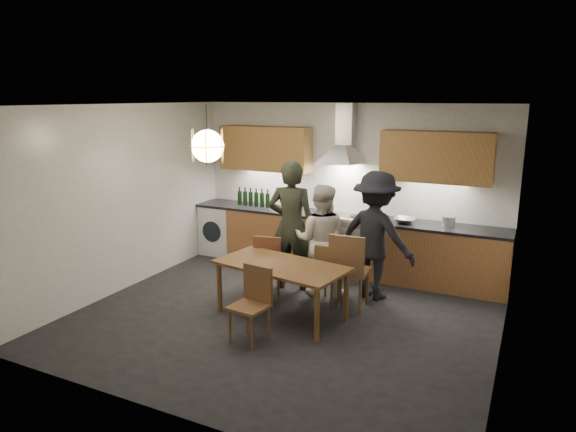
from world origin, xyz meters
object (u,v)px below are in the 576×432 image
at_px(dining_table, 281,270).
at_px(chair_back_left, 269,260).
at_px(person_mid, 321,240).
at_px(stock_pot, 449,221).
at_px(mixing_bowl, 404,220).
at_px(chair_front, 253,298).
at_px(person_right, 376,236).
at_px(person_left, 291,226).
at_px(wine_bottles, 253,197).

distance_m(dining_table, chair_back_left, 0.80).
distance_m(person_mid, stock_pot, 1.86).
relative_size(mixing_bowl, stock_pot, 1.66).
distance_m(chair_front, mixing_bowl, 2.83).
distance_m(chair_back_left, person_mid, 0.77).
bearing_deg(chair_front, mixing_bowl, 74.50).
distance_m(chair_back_left, person_right, 1.50).
height_order(chair_back_left, stock_pot, stock_pot).
distance_m(dining_table, stock_pot, 2.62).
height_order(dining_table, person_right, person_right).
distance_m(chair_back_left, stock_pot, 2.61).
relative_size(dining_table, person_mid, 1.12).
distance_m(person_left, mixing_bowl, 1.66).
bearing_deg(chair_back_left, person_mid, -167.35).
bearing_deg(stock_pot, person_left, -152.35).
xyz_separation_m(person_left, stock_pot, (1.98, 1.04, 0.05)).
xyz_separation_m(dining_table, chair_front, (-0.01, -0.69, -0.12)).
bearing_deg(person_left, chair_back_left, 50.01).
distance_m(person_right, mixing_bowl, 0.79).
height_order(dining_table, mixing_bowl, mixing_bowl).
bearing_deg(wine_bottles, stock_pot, 0.59).
distance_m(person_left, wine_bottles, 1.56).
height_order(chair_front, person_right, person_right).
relative_size(person_mid, mixing_bowl, 4.95).
relative_size(dining_table, person_right, 0.99).
relative_size(person_right, mixing_bowl, 5.58).
bearing_deg(stock_pot, mixing_bowl, -170.72).
bearing_deg(dining_table, person_mid, 90.48).
bearing_deg(mixing_bowl, chair_front, -112.55).
bearing_deg(chair_back_left, person_right, -172.65).
bearing_deg(person_mid, chair_front, 72.64).
height_order(person_mid, stock_pot, person_mid).
distance_m(person_right, wine_bottles, 2.51).
xyz_separation_m(chair_front, wine_bottles, (-1.49, 2.64, 0.57)).
relative_size(person_mid, wine_bottles, 2.54).
relative_size(dining_table, person_left, 0.94).
distance_m(person_mid, wine_bottles, 1.96).
xyz_separation_m(chair_back_left, person_left, (0.19, 0.34, 0.44)).
relative_size(dining_table, wine_bottles, 2.84).
xyz_separation_m(person_left, person_right, (1.17, 0.17, -0.05)).
bearing_deg(wine_bottles, person_mid, -32.00).
relative_size(chair_back_left, mixing_bowl, 2.70).
bearing_deg(person_mid, chair_back_left, 13.98).
xyz_separation_m(dining_table, mixing_bowl, (1.06, 1.89, 0.33)).
height_order(chair_back_left, person_right, person_right).
relative_size(chair_back_left, stock_pot, 4.50).
distance_m(person_mid, mixing_bowl, 1.34).
bearing_deg(mixing_bowl, person_right, -104.87).
height_order(person_right, mixing_bowl, person_right).
xyz_separation_m(dining_table, chair_back_left, (-0.50, 0.61, -0.12)).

